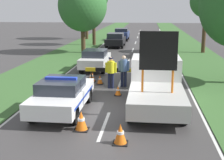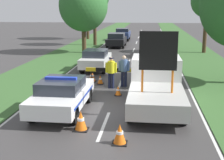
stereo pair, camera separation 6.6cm
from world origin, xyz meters
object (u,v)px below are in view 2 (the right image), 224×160
police_officer (111,70)px  queued_car_wagon_maroon (153,47)px  work_truck (156,83)px  queued_car_sedan_black (117,40)px  traffic_cone_lane_edge (81,121)px  roadside_tree_near_right (83,6)px  queued_car_van_white (96,59)px  roadside_tree_near_left (207,1)px  road_barrier (116,71)px  pedestrian_civilian (124,68)px  queued_car_hatch_blue (123,34)px  police_car (62,94)px  traffic_cone_centre_front (92,76)px  traffic_cone_near_police (100,79)px  traffic_cone_near_truck (118,91)px  traffic_cone_behind_barrier (120,134)px

police_officer → queued_car_wagon_maroon: police_officer is taller
work_truck → queued_car_sedan_black: (-4.01, 21.17, -0.23)m
traffic_cone_lane_edge → queued_car_wagon_maroon: bearing=81.3°
work_truck → roadside_tree_near_right: bearing=-69.5°
queued_car_sedan_black → queued_car_van_white: bearing=89.7°
police_officer → roadside_tree_near_left: (7.32, 14.71, 3.87)m
road_barrier → traffic_cone_lane_edge: 6.88m
pedestrian_civilian → queued_car_hatch_blue: (-2.25, 25.34, -0.17)m
police_car → queued_car_van_white: size_ratio=1.14×
traffic_cone_centre_front → queued_car_hatch_blue: bearing=90.6°
pedestrian_civilian → queued_car_sedan_black: size_ratio=0.38×
queued_car_van_white → queued_car_sedan_black: size_ratio=0.88×
road_barrier → queued_car_wagon_maroon: size_ratio=0.87×
police_car → traffic_cone_centre_front: bearing=83.9°
police_car → roadside_tree_near_left: 21.26m
queued_car_sedan_black → roadside_tree_near_right: (-2.64, -5.05, 3.68)m
queued_car_sedan_black → pedestrian_civilian: bearing=97.3°
road_barrier → traffic_cone_near_police: bearing=177.9°
queued_car_wagon_maroon → roadside_tree_near_left: (4.95, 2.97, 4.07)m
traffic_cone_near_truck → traffic_cone_lane_edge: traffic_cone_lane_edge is taller
roadside_tree_near_right → queued_car_hatch_blue: bearing=77.8°
roadside_tree_near_left → queued_car_wagon_maroon: bearing=-149.0°
traffic_cone_lane_edge → road_barrier: bearing=85.4°
work_truck → police_officer: (-2.36, 2.75, -0.00)m
traffic_cone_near_truck → traffic_cone_lane_edge: (-0.88, -4.69, 0.11)m
road_barrier → traffic_cone_lane_edge: (-0.55, -6.84, -0.46)m
police_officer → traffic_cone_behind_barrier: police_officer is taller
queued_car_wagon_maroon → traffic_cone_near_truck: bearing=82.0°
police_officer → traffic_cone_behind_barrier: (1.14, -7.06, -0.69)m
traffic_cone_centre_front → work_truck: bearing=-48.5°
pedestrian_civilian → traffic_cone_near_police: size_ratio=3.39×
work_truck → road_barrier: 4.15m
work_truck → queued_car_hatch_blue: size_ratio=1.21×
traffic_cone_near_truck → queued_car_van_white: queued_car_van_white is taller
traffic_cone_centre_front → traffic_cone_behind_barrier: traffic_cone_behind_barrier is taller
queued_car_wagon_maroon → queued_car_hatch_blue: 14.61m
traffic_cone_behind_barrier → queued_car_wagon_maroon: bearing=86.3°
pedestrian_civilian → traffic_cone_lane_edge: size_ratio=2.46×
roadside_tree_near_left → queued_car_van_white: bearing=-133.0°
police_officer → road_barrier: bearing=-78.5°
queued_car_wagon_maroon → traffic_cone_near_police: bearing=73.9°
traffic_cone_near_truck → queued_car_sedan_black: bearing=96.2°
police_officer → queued_car_hatch_blue: 25.85m
traffic_cone_near_police → queued_car_hatch_blue: 24.90m
pedestrian_civilian → traffic_cone_centre_front: size_ratio=2.71×
police_car → road_barrier: bearing=66.8°
traffic_cone_lane_edge → queued_car_van_white: 11.18m
work_truck → roadside_tree_near_left: (4.96, 17.46, 3.87)m
road_barrier → police_officer: police_officer is taller
queued_car_sedan_black → traffic_cone_centre_front: bearing=91.1°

